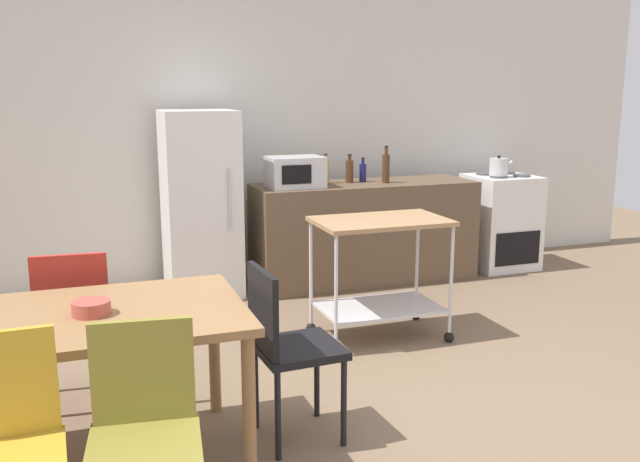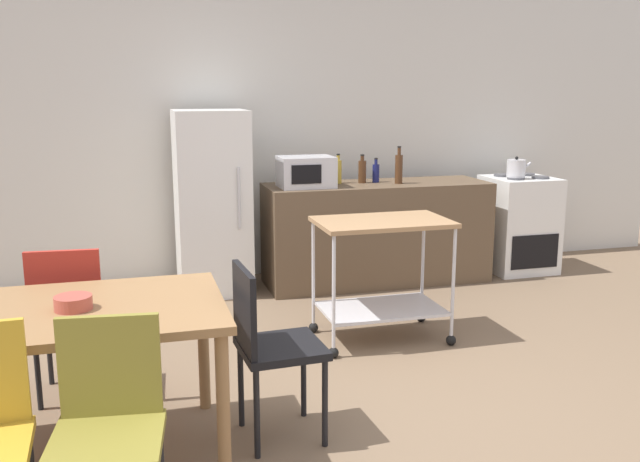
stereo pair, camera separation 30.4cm
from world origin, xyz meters
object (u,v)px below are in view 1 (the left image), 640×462
at_px(chair_olive, 144,428).
at_px(fruit_bowl, 91,308).
at_px(kettle, 499,167).
at_px(chair_black, 286,341).
at_px(kitchen_cart, 380,258).
at_px(bottle_vinegar, 386,168).
at_px(refrigerator, 201,204).
at_px(microwave, 295,172).
at_px(chair_mustard, 4,444).
at_px(stove_oven, 500,221).
at_px(dining_table, 74,332).
at_px(bottle_sparkling_water, 363,172).
at_px(bottle_olive_oil, 326,171).
at_px(bottle_hot_sauce, 350,171).
at_px(chair_red, 74,317).

relative_size(chair_olive, fruit_bowl, 5.31).
bearing_deg(kettle, chair_olive, -138.79).
distance_m(chair_black, chair_olive, 0.99).
height_order(kitchen_cart, bottle_vinegar, bottle_vinegar).
bearing_deg(refrigerator, chair_black, -91.35).
bearing_deg(microwave, chair_olive, -116.59).
bearing_deg(chair_black, refrigerator, -4.72).
height_order(chair_olive, kettle, kettle).
bearing_deg(chair_mustard, stove_oven, 35.66).
bearing_deg(dining_table, chair_black, -2.27).
bearing_deg(bottle_sparkling_water, bottle_olive_oil, 175.99).
relative_size(chair_black, refrigerator, 0.57).
height_order(dining_table, bottle_hot_sauce, bottle_hot_sauce).
bearing_deg(kettle, refrigerator, 176.30).
bearing_deg(chair_mustard, chair_red, 78.21).
bearing_deg(stove_oven, dining_table, -147.17).
height_order(refrigerator, microwave, refrigerator).
bearing_deg(microwave, kitchen_cart, -81.82).
bearing_deg(microwave, bottle_hot_sauce, 12.61).
relative_size(stove_oven, kettle, 3.84).
bearing_deg(fruit_bowl, bottle_vinegar, 43.89).
height_order(stove_oven, bottle_hot_sauce, bottle_hot_sauce).
distance_m(kitchen_cart, fruit_bowl, 2.25).
xyz_separation_m(fruit_bowl, kettle, (3.73, 2.46, 0.22)).
xyz_separation_m(chair_mustard, stove_oven, (4.17, 3.19, -0.07)).
bearing_deg(bottle_vinegar, bottle_sparkling_water, 140.02).
xyz_separation_m(kitchen_cart, bottle_vinegar, (0.65, 1.32, 0.46)).
bearing_deg(bottle_sparkling_water, microwave, -169.04).
bearing_deg(bottle_vinegar, kitchen_cart, -116.20).
bearing_deg(chair_red, bottle_hot_sauce, -137.00).
bearing_deg(microwave, kettle, -0.59).
xyz_separation_m(bottle_hot_sauce, kettle, (1.45, -0.14, -0.00)).
relative_size(stove_oven, microwave, 2.00).
bearing_deg(stove_oven, chair_red, -154.95).
relative_size(stove_oven, bottle_olive_oil, 3.53).
xyz_separation_m(chair_red, refrigerator, (1.03, 1.92, 0.26)).
distance_m(chair_olive, bottle_hot_sauce, 3.94).
bearing_deg(refrigerator, kitchen_cart, -56.90).
distance_m(chair_black, bottle_hot_sauce, 3.00).
bearing_deg(stove_oven, chair_mustard, -142.60).
bearing_deg(bottle_sparkling_water, kettle, -6.56).
relative_size(chair_black, chair_olive, 1.00).
xyz_separation_m(bottle_hot_sauce, bottle_vinegar, (0.30, -0.13, 0.03)).
xyz_separation_m(chair_red, kettle, (3.81, 1.74, 0.48)).
distance_m(microwave, fruit_bowl, 3.03).
xyz_separation_m(dining_table, chair_red, (-0.01, 0.70, -0.15)).
relative_size(chair_olive, kettle, 3.71).
xyz_separation_m(chair_mustard, kettle, (4.05, 3.09, 0.48)).
relative_size(chair_black, bottle_vinegar, 2.71).
bearing_deg(chair_olive, chair_red, 106.51).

